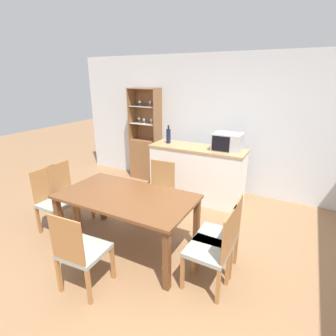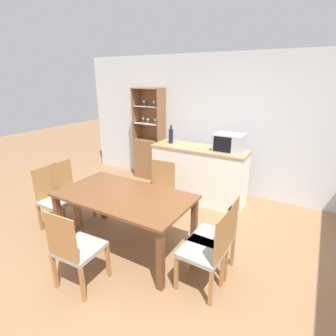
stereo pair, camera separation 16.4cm
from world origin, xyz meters
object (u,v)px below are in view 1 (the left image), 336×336
(display_cabinet, at_px, (146,152))
(dining_chair_head_far, at_px, (158,193))
(dining_chair_head_near, at_px, (81,251))
(dining_chair_side_right_far, at_px, (221,236))
(dining_chair_side_left_near, at_px, (54,201))
(microwave, at_px, (228,142))
(dining_chair_side_left_far, at_px, (69,194))
(dining_chair_side_right_near, at_px, (213,249))
(dining_table, at_px, (127,202))
(wine_bottle, at_px, (168,136))

(display_cabinet, relative_size, dining_chair_head_far, 2.08)
(dining_chair_head_near, xyz_separation_m, dining_chair_side_right_far, (1.18, 0.94, 0.00))
(dining_chair_side_left_near, bearing_deg, microwave, 137.01)
(dining_chair_head_far, bearing_deg, dining_chair_side_left_far, 25.52)
(dining_chair_side_left_near, xyz_separation_m, dining_chair_head_near, (1.18, -0.66, 0.00))
(dining_chair_side_left_far, height_order, microwave, microwave)
(dining_chair_head_near, bearing_deg, dining_chair_side_right_near, 25.96)
(dining_chair_head_far, relative_size, microwave, 2.04)
(display_cabinet, distance_m, dining_chair_side_left_near, 2.42)
(dining_chair_side_right_near, height_order, dining_chair_side_left_near, same)
(dining_chair_side_left_far, distance_m, microwave, 2.63)
(dining_chair_side_right_near, xyz_separation_m, dining_chair_side_right_far, (0.00, 0.28, 0.00))
(display_cabinet, xyz_separation_m, microwave, (1.90, -0.47, 0.54))
(dining_table, bearing_deg, dining_chair_head_far, 90.24)
(dining_chair_head_near, bearing_deg, microwave, 71.03)
(dining_table, height_order, microwave, microwave)
(dining_chair_side_left_near, height_order, wine_bottle, wine_bottle)
(dining_table, xyz_separation_m, dining_chair_side_right_far, (1.18, 0.14, -0.20))
(dining_chair_head_far, relative_size, dining_chair_side_left_near, 1.00)
(dining_table, height_order, dining_chair_side_left_near, dining_chair_side_left_near)
(dining_table, bearing_deg, wine_bottle, 101.25)
(dining_table, xyz_separation_m, dining_chair_head_near, (0.00, -0.80, -0.20))
(microwave, bearing_deg, dining_chair_side_right_far, -75.10)
(dining_table, relative_size, dining_chair_side_left_near, 1.82)
(microwave, bearing_deg, dining_chair_head_far, -126.23)
(dining_chair_side_left_far, bearing_deg, dining_chair_side_left_near, -3.12)
(dining_chair_side_left_far, xyz_separation_m, dining_chair_head_far, (1.18, 0.66, 0.00))
(dining_chair_side_left_far, bearing_deg, dining_chair_head_near, 48.50)
(dining_chair_side_left_far, bearing_deg, dining_chair_side_right_far, 86.98)
(dining_table, xyz_separation_m, dining_chair_side_left_near, (-1.18, -0.14, -0.20))
(dining_chair_head_near, distance_m, microwave, 2.79)
(display_cabinet, bearing_deg, dining_chair_head_near, -69.29)
(display_cabinet, height_order, dining_chair_head_far, display_cabinet)
(dining_chair_side_right_near, bearing_deg, dining_chair_head_near, 121.40)
(dining_chair_side_left_far, distance_m, dining_chair_side_right_near, 2.38)
(microwave, bearing_deg, display_cabinet, 166.03)
(dining_chair_head_far, distance_m, wine_bottle, 1.25)
(dining_chair_head_near, bearing_deg, dining_table, 86.93)
(dining_chair_head_near, distance_m, dining_chair_side_right_far, 1.51)
(display_cabinet, xyz_separation_m, dining_chair_side_right_far, (2.34, -2.14, -0.13))
(dining_chair_side_right_near, relative_size, dining_chair_side_left_near, 1.00)
(wine_bottle, bearing_deg, microwave, 0.53)
(display_cabinet, bearing_deg, dining_chair_side_right_far, -42.43)
(dining_chair_side_left_far, distance_m, dining_chair_head_far, 1.35)
(dining_chair_head_near, distance_m, wine_bottle, 2.71)
(dining_chair_side_left_far, relative_size, dining_chair_head_near, 1.00)
(dining_table, relative_size, dining_chair_side_right_near, 1.82)
(dining_chair_side_left_far, bearing_deg, dining_chair_side_right_near, 80.17)
(dining_chair_side_right_near, height_order, wine_bottle, wine_bottle)
(microwave, height_order, wine_bottle, wine_bottle)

